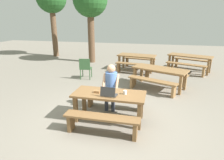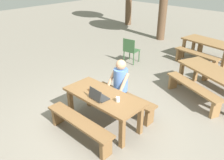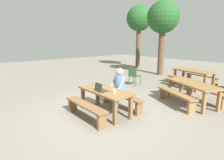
% 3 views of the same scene
% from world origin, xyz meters
% --- Properties ---
extents(ground_plane, '(30.00, 30.00, 0.00)m').
position_xyz_m(ground_plane, '(0.00, 0.00, 0.00)').
color(ground_plane, gray).
extents(picnic_table_front, '(1.71, 0.75, 0.70)m').
position_xyz_m(picnic_table_front, '(0.00, 0.00, 0.59)').
color(picnic_table_front, brown).
rests_on(picnic_table_front, ground).
extents(bench_near, '(1.63, 0.30, 0.43)m').
position_xyz_m(bench_near, '(0.00, -0.65, 0.32)').
color(bench_near, brown).
rests_on(bench_near, ground).
extents(bench_far, '(1.63, 0.30, 0.43)m').
position_xyz_m(bench_far, '(0.00, 0.65, 0.32)').
color(bench_far, brown).
rests_on(bench_far, ground).
extents(laptop, '(0.37, 0.30, 0.23)m').
position_xyz_m(laptop, '(0.04, -0.17, 0.76)').
color(laptop, '#2D2D2D').
rests_on(laptop, picnic_table_front).
extents(small_pouch, '(0.13, 0.09, 0.06)m').
position_xyz_m(small_pouch, '(-0.29, -0.04, 0.73)').
color(small_pouch, olive).
rests_on(small_pouch, picnic_table_front).
extents(coffee_mug, '(0.08, 0.08, 0.09)m').
position_xyz_m(coffee_mug, '(0.38, 0.02, 0.75)').
color(coffee_mug, white).
rests_on(coffee_mug, picnic_table_front).
extents(person_seated, '(0.43, 0.42, 1.24)m').
position_xyz_m(person_seated, '(-0.10, 0.62, 0.73)').
color(person_seated, '#333847').
rests_on(person_seated, ground).
extents(plastic_chair, '(0.50, 0.50, 0.87)m').
position_xyz_m(plastic_chair, '(-1.75, 3.04, 0.47)').
color(plastic_chair, '#335933').
rests_on(plastic_chair, ground).
extents(picnic_table_mid, '(1.83, 1.07, 0.74)m').
position_xyz_m(picnic_table_mid, '(0.11, 4.92, 0.63)').
color(picnic_table_mid, olive).
rests_on(picnic_table_mid, ground).
extents(bench_mid_south, '(1.58, 0.54, 0.47)m').
position_xyz_m(bench_mid_south, '(0.01, 4.29, 0.34)').
color(bench_mid_south, olive).
rests_on(bench_mid_south, ground).
extents(bench_mid_north, '(1.58, 0.54, 0.47)m').
position_xyz_m(bench_mid_north, '(0.21, 5.55, 0.34)').
color(bench_mid_north, olive).
rests_on(bench_mid_north, ground).
extents(picnic_table_rear, '(2.04, 1.38, 0.76)m').
position_xyz_m(picnic_table_rear, '(2.53, 5.29, 0.64)').
color(picnic_table_rear, olive).
rests_on(picnic_table_rear, ground).
extents(bench_rear_south, '(1.71, 0.91, 0.47)m').
position_xyz_m(bench_rear_south, '(2.30, 4.72, 0.35)').
color(bench_rear_south, olive).
rests_on(bench_rear_south, ground).
extents(bench_rear_north, '(1.71, 0.91, 0.47)m').
position_xyz_m(bench_rear_north, '(2.75, 5.86, 0.35)').
color(bench_rear_north, olive).
rests_on(bench_rear_north, ground).
extents(picnic_table_distant, '(2.01, 1.40, 0.71)m').
position_xyz_m(picnic_table_distant, '(1.17, 2.69, 0.60)').
color(picnic_table_distant, olive).
rests_on(picnic_table_distant, ground).
extents(bench_distant_south, '(1.67, 0.92, 0.44)m').
position_xyz_m(bench_distant_south, '(0.94, 2.13, 0.33)').
color(bench_distant_south, olive).
rests_on(bench_distant_south, ground).
extents(bench_distant_north, '(1.67, 0.92, 0.44)m').
position_xyz_m(bench_distant_north, '(1.40, 3.24, 0.33)').
color(bench_distant_north, olive).
rests_on(bench_distant_north, ground).
extents(tree_left, '(1.83, 1.83, 4.49)m').
position_xyz_m(tree_left, '(-5.47, 7.40, 3.47)').
color(tree_left, brown).
rests_on(tree_left, ground).
extents(tree_right, '(1.82, 1.82, 4.24)m').
position_xyz_m(tree_right, '(-2.55, 6.18, 3.22)').
color(tree_right, brown).
rests_on(tree_right, ground).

